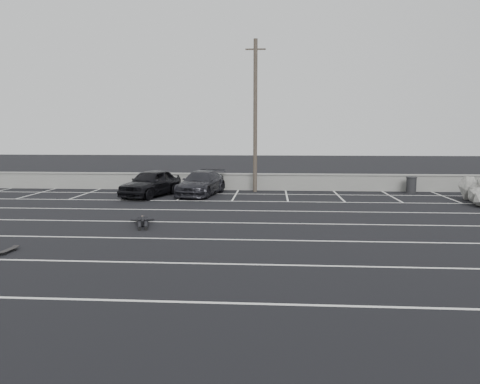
# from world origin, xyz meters

# --- Properties ---
(ground) EXTENTS (120.00, 120.00, 0.00)m
(ground) POSITION_xyz_m (0.00, 0.00, 0.00)
(ground) COLOR black
(ground) RESTS_ON ground
(seawall) EXTENTS (50.00, 0.45, 1.06)m
(seawall) POSITION_xyz_m (0.00, 14.00, 0.55)
(seawall) COLOR gray
(seawall) RESTS_ON ground
(stall_lines) EXTENTS (36.00, 20.05, 0.01)m
(stall_lines) POSITION_xyz_m (-0.08, 4.41, 0.00)
(stall_lines) COLOR silver
(stall_lines) RESTS_ON ground
(car_left) EXTENTS (3.15, 4.88, 1.55)m
(car_left) POSITION_xyz_m (-3.80, 10.64, 0.77)
(car_left) COLOR black
(car_left) RESTS_ON ground
(car_right) EXTENTS (2.77, 5.06, 1.39)m
(car_right) POSITION_xyz_m (-1.02, 11.47, 0.69)
(car_right) COLOR black
(car_right) RESTS_ON ground
(utility_pole) EXTENTS (1.23, 0.25, 9.21)m
(utility_pole) POSITION_xyz_m (2.09, 13.20, 4.67)
(utility_pole) COLOR #4C4238
(utility_pole) RESTS_ON ground
(trash_bin) EXTENTS (0.67, 0.67, 0.99)m
(trash_bin) POSITION_xyz_m (11.54, 13.07, 0.50)
(trash_bin) COLOR black
(trash_bin) RESTS_ON ground
(person) EXTENTS (2.28, 2.98, 0.49)m
(person) POSITION_xyz_m (-2.03, 2.49, 0.25)
(person) COLOR black
(person) RESTS_ON ground
(skateboard) EXTENTS (0.25, 0.77, 0.09)m
(skateboard) POSITION_xyz_m (-4.90, -2.22, 0.07)
(skateboard) COLOR black
(skateboard) RESTS_ON ground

